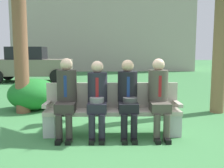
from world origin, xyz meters
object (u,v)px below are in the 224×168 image
seated_man_centerleft (97,95)px  building_backdrop (104,2)px  seated_man_leftmost (66,93)px  parked_car_near (30,64)px  seated_man_centerright (128,94)px  park_bench (112,110)px  shrub_near_bench (33,94)px  seated_man_rightmost (159,93)px

seated_man_centerleft → building_backdrop: size_ratio=0.09×
seated_man_centerleft → building_backdrop: (-0.06, 18.24, 4.90)m
seated_man_leftmost → parked_car_near: (-3.04, 8.22, 0.09)m
seated_man_centerright → parked_car_near: 9.19m
park_bench → shrub_near_bench: park_bench is taller
parked_car_near → seated_man_centerright: bearing=-63.5°
seated_man_rightmost → shrub_near_bench: seated_man_rightmost is taller
seated_man_rightmost → shrub_near_bench: (-2.74, 2.08, -0.35)m
park_bench → shrub_near_bench: (-1.95, 1.96, -0.04)m
seated_man_centerleft → seated_man_centerright: size_ratio=0.99×
seated_man_rightmost → park_bench: bearing=171.0°
seated_man_centerright → shrub_near_bench: bearing=136.6°
park_bench → seated_man_leftmost: (-0.79, -0.13, 0.31)m
seated_man_rightmost → building_backdrop: 18.91m
seated_man_centerright → building_backdrop: 18.89m
seated_man_centerleft → shrub_near_bench: seated_man_centerleft is taller
shrub_near_bench → building_backdrop: bearing=84.3°
seated_man_centerright → building_backdrop: bearing=91.8°
seated_man_centerleft → building_backdrop: bearing=90.2°
seated_man_leftmost → shrub_near_bench: 2.41m
building_backdrop → seated_man_centerright: bearing=-88.2°
seated_man_leftmost → shrub_near_bench: bearing=119.0°
shrub_near_bench → parked_car_near: bearing=107.1°
park_bench → seated_man_rightmost: size_ratio=1.76×
park_bench → building_backdrop: 18.84m
seated_man_rightmost → parked_car_near: parked_car_near is taller
seated_man_centerright → shrub_near_bench: 3.06m
park_bench → seated_man_centerleft: seated_man_centerleft is taller
seated_man_leftmost → seated_man_centerleft: (0.53, -0.01, -0.03)m
park_bench → building_backdrop: building_backdrop is taller
seated_man_leftmost → seated_man_centerright: bearing=-0.4°
seated_man_centerleft → shrub_near_bench: bearing=128.8°
seated_man_leftmost → building_backdrop: 18.88m
seated_man_centerright → shrub_near_bench: size_ratio=1.05×
shrub_near_bench → park_bench: bearing=-45.2°
seated_man_centerleft → parked_car_near: 8.97m
seated_man_centerleft → seated_man_rightmost: 1.06m
seated_man_centerright → parked_car_near: parked_car_near is taller
seated_man_centerleft → seated_man_centerright: 0.52m
shrub_near_bench → seated_man_centerleft: bearing=-51.2°
seated_man_centerleft → parked_car_near: parked_car_near is taller
building_backdrop → park_bench: bearing=-89.0°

